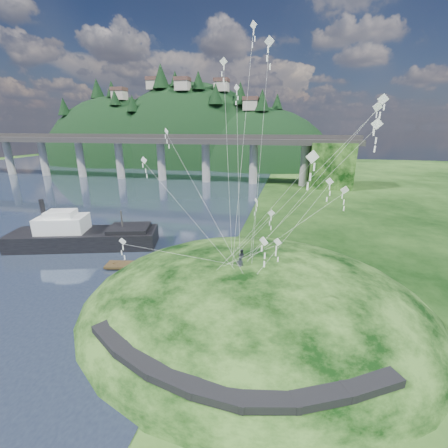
# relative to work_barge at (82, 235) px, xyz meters

# --- Properties ---
(ground) EXTENTS (320.00, 320.00, 0.00)m
(ground) POSITION_rel_work_barge_xyz_m (19.09, -11.63, -1.85)
(ground) COLOR black
(ground) RESTS_ON ground
(grass_hill) EXTENTS (36.00, 32.00, 13.00)m
(grass_hill) POSITION_rel_work_barge_xyz_m (27.09, -9.63, -3.35)
(grass_hill) COLOR black
(grass_hill) RESTS_ON ground
(footpath) EXTENTS (22.29, 5.84, 0.83)m
(footpath) POSITION_rel_work_barge_xyz_m (26.55, -21.38, 0.24)
(footpath) COLOR black
(footpath) RESTS_ON ground
(bridge) EXTENTS (160.00, 11.00, 15.00)m
(bridge) POSITION_rel_work_barge_xyz_m (-7.37, 58.43, 7.86)
(bridge) COLOR #2D2B2B
(bridge) RESTS_ON ground
(far_ridge) EXTENTS (153.00, 70.00, 94.50)m
(far_ridge) POSITION_rel_work_barge_xyz_m (-24.49, 110.54, -9.28)
(far_ridge) COLOR black
(far_ridge) RESTS_ON ground
(work_barge) EXTENTS (21.82, 11.46, 7.37)m
(work_barge) POSITION_rel_work_barge_xyz_m (0.00, 0.00, 0.00)
(work_barge) COLOR black
(work_barge) RESTS_ON ground
(wooden_dock) EXTENTS (13.14, 4.30, 0.93)m
(wooden_dock) POSITION_rel_work_barge_xyz_m (14.06, -4.43, -1.44)
(wooden_dock) COLOR #372916
(wooden_dock) RESTS_ON ground
(kite_flyers) EXTENTS (1.03, 2.74, 1.83)m
(kite_flyers) POSITION_rel_work_barge_xyz_m (25.79, -10.26, 3.95)
(kite_flyers) COLOR #23262E
(kite_flyers) RESTS_ON ground
(kite_swarm) EXTENTS (20.95, 15.95, 21.43)m
(kite_swarm) POSITION_rel_work_barge_xyz_m (28.09, -8.99, 12.88)
(kite_swarm) COLOR white
(kite_swarm) RESTS_ON ground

